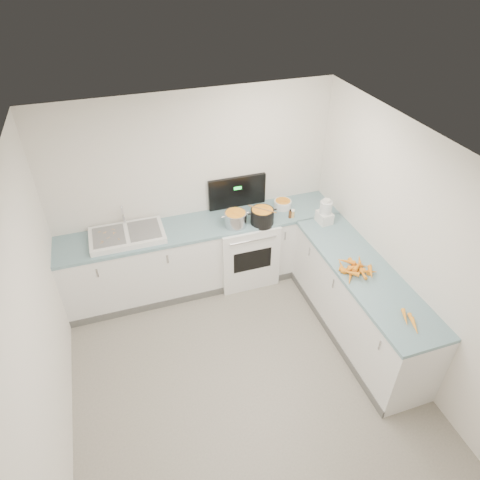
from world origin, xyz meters
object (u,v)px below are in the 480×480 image
object	(u,v)px
mixing_bowl	(283,204)
food_processor	(325,213)
black_pot	(262,217)
extract_bottle	(290,214)
stove	(244,247)
sink	(127,235)
steel_pot	(236,220)
spice_jar	(292,214)

from	to	relation	value
mixing_bowl	food_processor	world-z (taller)	food_processor
black_pot	extract_bottle	world-z (taller)	black_pot
stove	sink	distance (m)	1.54
sink	extract_bottle	world-z (taller)	sink
sink	extract_bottle	size ratio (longest dim) A/B	8.77
steel_pot	food_processor	distance (m)	1.10
black_pot	mixing_bowl	bearing A→B (deg)	32.69
stove	spice_jar	bearing A→B (deg)	-17.38
sink	black_pot	bearing A→B (deg)	-6.88
spice_jar	food_processor	size ratio (longest dim) A/B	0.27
mixing_bowl	extract_bottle	xyz separation A→B (m)	(-0.01, -0.25, -0.00)
extract_bottle	spice_jar	distance (m)	0.04
sink	extract_bottle	distance (m)	2.00
stove	mixing_bowl	xyz separation A→B (m)	(0.55, 0.06, 0.52)
food_processor	extract_bottle	bearing A→B (deg)	148.08
black_pot	mixing_bowl	xyz separation A→B (m)	(0.38, 0.24, -0.03)
stove	sink	xyz separation A→B (m)	(-1.45, 0.02, 0.50)
stove	sink	world-z (taller)	stove
sink	stove	bearing A→B (deg)	-0.62
steel_pot	mixing_bowl	world-z (taller)	steel_pot
black_pot	extract_bottle	size ratio (longest dim) A/B	2.95
black_pot	mixing_bowl	size ratio (longest dim) A/B	1.29
stove	extract_bottle	size ratio (longest dim) A/B	13.87
steel_pot	extract_bottle	world-z (taller)	steel_pot
extract_bottle	food_processor	bearing A→B (deg)	-31.92
sink	spice_jar	world-z (taller)	sink
spice_jar	food_processor	world-z (taller)	food_processor
extract_bottle	black_pot	bearing A→B (deg)	178.80
stove	mixing_bowl	bearing A→B (deg)	6.50
stove	mixing_bowl	world-z (taller)	stove
mixing_bowl	spice_jar	bearing A→B (deg)	-82.69
black_pot	food_processor	size ratio (longest dim) A/B	0.89
mixing_bowl	extract_bottle	distance (m)	0.25
stove	extract_bottle	bearing A→B (deg)	-19.04
stove	food_processor	bearing A→B (deg)	-24.51
black_pot	extract_bottle	xyz separation A→B (m)	(0.37, -0.01, -0.03)
stove	spice_jar	xyz separation A→B (m)	(0.58, -0.18, 0.51)
stove	black_pot	xyz separation A→B (m)	(0.17, -0.18, 0.55)
sink	mixing_bowl	world-z (taller)	sink
extract_bottle	steel_pot	bearing A→B (deg)	175.68
stove	spice_jar	world-z (taller)	stove
mixing_bowl	steel_pot	bearing A→B (deg)	-164.44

